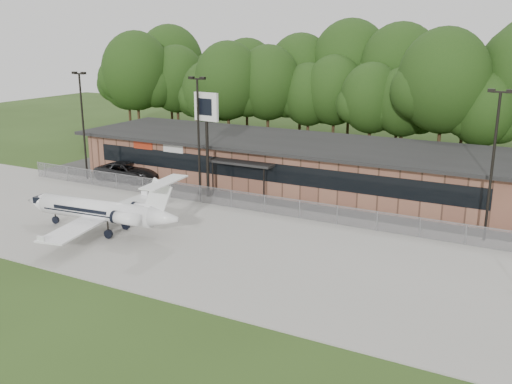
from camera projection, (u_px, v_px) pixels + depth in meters
The scene contains 12 objects.
ground at pixel (114, 278), 32.81m from camera, with size 160.00×160.00×0.00m, color #2B4117.
apron at pixel (193, 236), 39.60m from camera, with size 64.00×18.00×0.08m, color #9E9B93.
parking_lot at pixel (268, 196), 49.37m from camera, with size 50.00×9.00×0.06m, color #383835.
terminal at pixel (290, 162), 52.57m from camera, with size 41.00×11.65×4.30m.
fence at pixel (242, 201), 45.35m from camera, with size 46.00×0.04×1.52m.
treeline at pixel (355, 88), 66.48m from camera, with size 72.00×12.00×15.00m, color black, non-canonical shape.
light_pole_left at pixel (83, 118), 53.40m from camera, with size 1.55×0.30×10.23m.
light_pole_mid at pixel (198, 128), 47.50m from camera, with size 1.55×0.30×10.23m.
light_pole_right at pixel (494, 155), 37.05m from camera, with size 1.55×0.30×10.23m.
business_jet at pixel (102, 212), 39.93m from camera, with size 13.04×11.63×4.38m.
suv at pixel (127, 172), 54.42m from camera, with size 2.94×6.37×1.77m, color #29292B.
pole_sign at pixel (206, 118), 47.22m from camera, with size 2.36×0.53×8.95m.
Camera 1 is at (21.49, -22.84, 13.61)m, focal length 40.00 mm.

